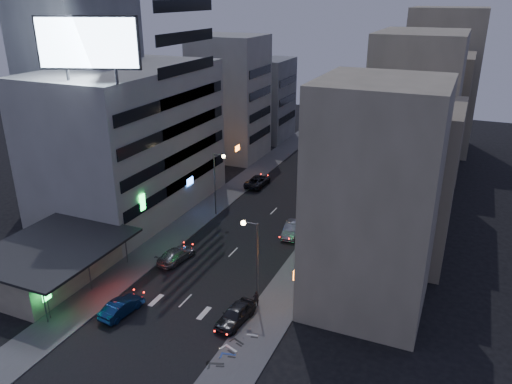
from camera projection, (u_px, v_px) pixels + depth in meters
The scene contains 29 objects.
ground at pixel (161, 326), 42.05m from camera, with size 180.00×180.00×0.00m, color black.
sidewalk_left at pixel (232, 191), 70.55m from camera, with size 4.00×120.00×0.12m, color #4C4C4F.
sidewalk_right at pixel (342, 209), 64.65m from camera, with size 4.00×120.00×0.12m, color #4C4C4F.
food_court at pixel (49, 261), 48.15m from camera, with size 11.00×13.00×3.88m.
white_building at pixel (130, 141), 62.04m from camera, with size 14.00×24.00×18.00m, color #ACABA7.
grey_tower at pixel (82, 68), 64.95m from camera, with size 10.00×14.00×34.00m, color gray.
shophouse_near at pixel (374, 200), 41.76m from camera, with size 10.00×11.00×20.00m, color #B4A88D.
shophouse_mid at pixel (398, 179), 52.12m from camera, with size 11.00×12.00×16.00m, color gray.
shophouse_far at pixel (413, 123), 62.28m from camera, with size 10.00×14.00×22.00m, color #B4A88D.
far_left_a at pixel (229, 98), 82.42m from camera, with size 11.00×10.00×20.00m, color #ACABA7.
far_left_b at pixel (258, 99), 94.62m from camera, with size 12.00×10.00×15.00m, color gray.
far_right_a at pixel (427, 114), 75.62m from camera, with size 11.00×12.00×18.00m, color gray.
far_right_b at pixel (441, 81), 86.26m from camera, with size 12.00×12.00×24.00m, color #B4A88D.
billboard at pixel (88, 43), 47.32m from camera, with size 9.52×3.75×6.20m.
street_lamp_right_near at pixel (253, 251), 43.00m from camera, with size 1.60×0.44×8.02m.
street_lamp_left at pixel (217, 175), 61.00m from camera, with size 1.60×0.44×8.02m.
street_lamp_right_far at pixel (348, 148), 71.98m from camera, with size 1.60×0.44×8.02m.
parked_car_right_near at pixel (235, 315), 42.19m from camera, with size 1.85×4.60×1.57m, color #27282C.
parked_car_right_mid at pixel (292, 229), 57.55m from camera, with size 1.59×4.56×1.50m, color #999BA1.
parked_car_left at pixel (258, 181), 72.38m from camera, with size 2.44×5.29×1.47m, color #2A2B30.
parked_car_right_far at pixel (327, 189), 69.58m from camera, with size 1.90×4.68×1.36m, color #9DA1A4.
road_car_blue at pixel (122, 307), 43.34m from camera, with size 1.51×4.34×1.43m, color navy.
road_car_silver at pixel (176, 255), 52.06m from camera, with size 1.96×4.83×1.40m, color #A3A6AB.
person at pixel (256, 298), 44.25m from camera, with size 0.56×0.36×1.52m, color black.
scooter_black_a at pixel (224, 357), 37.44m from camera, with size 1.76×0.59×1.07m, color black, non-canonical shape.
scooter_silver_a at pixel (238, 345), 38.61m from camera, with size 1.93×0.64×1.18m, color #B8BAC0, non-canonical shape.
scooter_blue at pixel (236, 349), 38.34m from camera, with size 1.75×0.58×1.07m, color navy, non-canonical shape.
scooter_black_b at pixel (245, 339), 39.46m from camera, with size 1.70×0.57×1.04m, color black, non-canonical shape.
scooter_silver_b at pixel (259, 330), 40.52m from camera, with size 1.62×0.54×0.99m, color #A3A6AB, non-canonical shape.
Camera 1 is at (21.24, -28.81, 26.07)m, focal length 35.00 mm.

